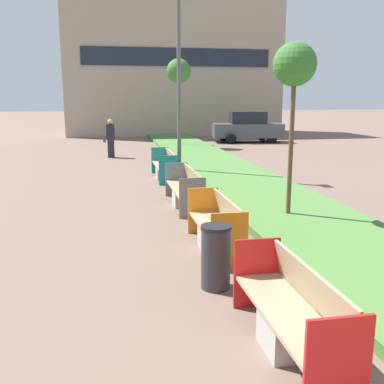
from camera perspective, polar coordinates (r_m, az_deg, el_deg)
The scene contains 12 objects.
planter_grass_strip at distance 13.36m, azimuth 7.70°, elevation 0.47°, with size 2.80×120.00×0.18m.
building_backdrop at distance 34.50m, azimuth -2.49°, elevation 15.60°, with size 15.46×5.10×9.81m.
bench_red_frame at distance 5.20m, azimuth 12.53°, elevation -15.40°, with size 0.65×2.18×0.94m.
bench_orange_frame at distance 8.24m, azimuth 3.13°, elevation -4.73°, with size 0.65×2.06×0.94m.
bench_grey_frame at distance 11.43m, azimuth -0.86°, elevation 0.10°, with size 0.65×2.46×0.94m.
bench_teal_frame at distance 15.33m, azimuth -3.43°, elevation 3.13°, with size 0.65×2.39×0.94m.
litter_bin at distance 6.55m, azimuth 3.04°, elevation -8.23°, with size 0.44×0.44×0.94m.
street_lamp_post at distance 16.02m, azimuth -1.70°, elevation 16.51°, with size 0.24×0.44×7.23m.
sapling_tree_near at distance 10.01m, azimuth 12.90°, elevation 15.13°, with size 0.92×0.92×3.86m.
sapling_tree_far at distance 25.05m, azimuth -1.71°, elevation 15.03°, with size 1.30×1.30×4.75m.
pedestrian_walking at distance 20.95m, azimuth -10.32°, elevation 6.76°, with size 0.53×0.24×1.75m.
parked_car_distant at distance 27.88m, azimuth 7.05°, elevation 8.17°, with size 4.38×2.25×1.86m.
Camera 1 is at (-0.96, -0.41, 2.74)m, focal length 42.00 mm.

